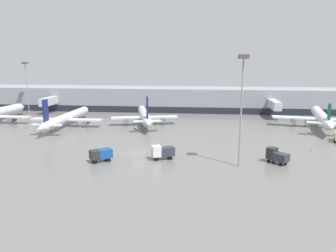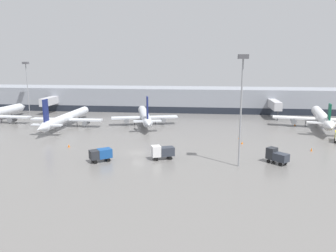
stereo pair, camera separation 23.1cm
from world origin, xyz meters
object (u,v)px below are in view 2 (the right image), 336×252
at_px(traffic_cone_2, 239,138).
at_px(traffic_cone_3, 69,146).
at_px(apron_light_mast_1, 242,81).
at_px(apron_light_mast_2, 26,73).
at_px(service_truck_2, 277,156).
at_px(traffic_cone_0, 295,125).
at_px(parked_jet_2, 145,116).
at_px(service_truck_3, 162,151).
at_px(traffic_cone_4, 242,143).
at_px(parked_jet_1, 66,118).
at_px(service_truck_0, 101,154).
at_px(traffic_cone_1, 311,149).
at_px(parked_jet_0, 322,117).

distance_m(traffic_cone_2, traffic_cone_3, 41.88).
xyz_separation_m(apron_light_mast_1, apron_light_mast_2, (-72.63, 56.02, -1.15)).
height_order(service_truck_2, traffic_cone_0, service_truck_2).
bearing_deg(parked_jet_2, service_truck_3, -178.41).
height_order(traffic_cone_0, traffic_cone_4, traffic_cone_0).
bearing_deg(traffic_cone_0, service_truck_3, -132.99).
distance_m(parked_jet_1, service_truck_0, 38.86).
height_order(traffic_cone_0, apron_light_mast_2, apron_light_mast_2).
bearing_deg(traffic_cone_4, traffic_cone_3, -169.37).
height_order(traffic_cone_1, apron_light_mast_2, apron_light_mast_2).
bearing_deg(parked_jet_2, traffic_cone_3, 141.38).
xyz_separation_m(traffic_cone_2, traffic_cone_4, (0.18, -5.18, 0.03)).
bearing_deg(traffic_cone_2, traffic_cone_1, -33.94).
bearing_deg(service_truck_0, apron_light_mast_1, 144.10).
height_order(traffic_cone_0, traffic_cone_2, traffic_cone_0).
bearing_deg(parked_jet_2, apron_light_mast_2, 54.83).
height_order(traffic_cone_1, traffic_cone_3, traffic_cone_1).
relative_size(traffic_cone_1, traffic_cone_4, 1.26).
bearing_deg(traffic_cone_3, parked_jet_2, 65.68).
distance_m(service_truck_3, traffic_cone_0, 52.76).
relative_size(parked_jet_1, apron_light_mast_2, 1.88).
relative_size(traffic_cone_4, apron_light_mast_1, 0.03).
bearing_deg(parked_jet_1, traffic_cone_0, -82.43).
distance_m(service_truck_2, traffic_cone_1, 13.87).
bearing_deg(traffic_cone_4, service_truck_3, -140.59).
height_order(parked_jet_1, apron_light_mast_1, apron_light_mast_1).
relative_size(parked_jet_1, apron_light_mast_1, 1.72).
bearing_deg(service_truck_0, traffic_cone_0, -174.94).
bearing_deg(traffic_cone_2, service_truck_0, -142.55).
bearing_deg(service_truck_0, parked_jet_0, 179.66).
bearing_deg(apron_light_mast_2, service_truck_0, -50.71).
bearing_deg(apron_light_mast_1, parked_jet_0, 54.41).
bearing_deg(traffic_cone_1, service_truck_0, -164.19).
xyz_separation_m(parked_jet_1, traffic_cone_0, (68.92, 8.77, -2.29)).
height_order(service_truck_2, apron_light_mast_2, apron_light_mast_2).
relative_size(traffic_cone_3, apron_light_mast_2, 0.04).
relative_size(service_truck_3, traffic_cone_0, 7.47).
xyz_separation_m(parked_jet_2, traffic_cone_1, (41.95, -25.32, -2.44)).
relative_size(traffic_cone_1, traffic_cone_2, 1.39).
bearing_deg(traffic_cone_1, apron_light_mast_2, 154.12).
bearing_deg(parked_jet_0, service_truck_0, 136.54).
bearing_deg(apron_light_mast_2, apron_light_mast_1, -37.64).
bearing_deg(apron_light_mast_1, traffic_cone_4, 81.63).
bearing_deg(traffic_cone_3, service_truck_3, -16.75).
distance_m(traffic_cone_1, traffic_cone_4, 15.32).
bearing_deg(traffic_cone_0, parked_jet_2, -175.43).
relative_size(parked_jet_1, service_truck_2, 8.28).
bearing_deg(parked_jet_1, apron_light_mast_2, 47.05).
bearing_deg(service_truck_0, traffic_cone_3, -77.82).
bearing_deg(parked_jet_0, traffic_cone_4, 141.75).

